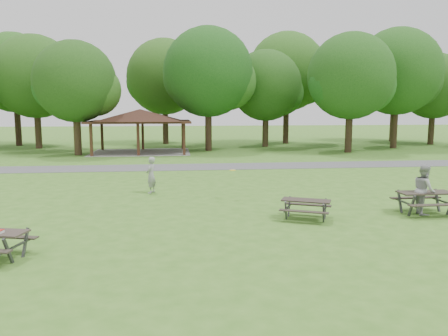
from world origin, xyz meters
TOP-DOWN VIEW (x-y plane):
  - ground at (0.00, 0.00)m, footprint 160.00×160.00m
  - asphalt_path at (0.00, 14.00)m, footprint 120.00×3.20m
  - pavilion at (-4.00, 24.00)m, footprint 8.60×7.01m
  - tree_row_c at (-13.90, 29.03)m, footprint 8.19×7.80m
  - tree_row_d at (-8.92, 22.53)m, footprint 6.93×6.60m
  - tree_row_e at (2.10, 25.03)m, footprint 8.40×8.00m
  - tree_row_f at (8.09, 28.53)m, footprint 7.35×7.00m
  - tree_row_g at (14.09, 22.03)m, footprint 7.77×7.40m
  - tree_row_h at (20.10, 25.53)m, footprint 8.61×8.20m
  - tree_row_i at (26.08, 29.03)m, footprint 7.14×6.80m
  - tree_deep_a at (-16.90, 32.53)m, footprint 8.40×8.00m
  - tree_deep_b at (-1.90, 33.03)m, footprint 8.40×8.00m
  - tree_deep_c at (11.10, 32.03)m, footprint 8.82×8.40m
  - tree_deep_d at (24.10, 33.53)m, footprint 8.40×8.00m
  - picnic_table_middle at (3.42, -0.02)m, footprint 2.06×1.90m
  - picnic_table_far at (8.01, 0.25)m, footprint 1.97×1.61m
  - frisbee_in_flight at (1.33, 3.60)m, footprint 0.34×0.34m
  - frisbee_thrower at (-2.19, 5.39)m, footprint 0.60×0.71m
  - frisbee_catcher at (7.93, 0.23)m, footprint 0.86×1.01m

SIDE VIEW (x-z plane):
  - ground at x=0.00m, z-range 0.00..0.00m
  - asphalt_path at x=0.00m, z-range 0.00..0.02m
  - picnic_table_middle at x=3.42m, z-range 0.17..0.89m
  - picnic_table_far at x=8.01m, z-range 0.20..1.05m
  - frisbee_thrower at x=-2.19m, z-range 0.00..1.67m
  - frisbee_catcher at x=7.93m, z-range 0.00..1.83m
  - frisbee_in_flight at x=1.33m, z-range 1.24..1.27m
  - pavilion at x=-4.00m, z-range 1.18..4.94m
  - tree_row_d at x=-8.92m, z-range 1.13..10.41m
  - tree_row_f at x=8.09m, z-range 1.06..10.62m
  - tree_row_i at x=26.08m, z-range 1.15..10.67m
  - tree_row_g at x=14.09m, z-range 1.20..11.46m
  - tree_row_c at x=-13.90m, z-range 1.20..11.87m
  - tree_row_e at x=2.10m, z-range 1.27..12.29m
  - tree_deep_b at x=-1.90m, z-range 1.32..12.45m
  - tree_row_h at x=20.10m, z-range 1.34..12.71m
  - tree_deep_d at x=24.10m, z-range 1.39..12.66m
  - tree_deep_a at x=-16.90m, z-range 1.44..12.82m
  - tree_deep_c at x=11.10m, z-range 1.49..13.39m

